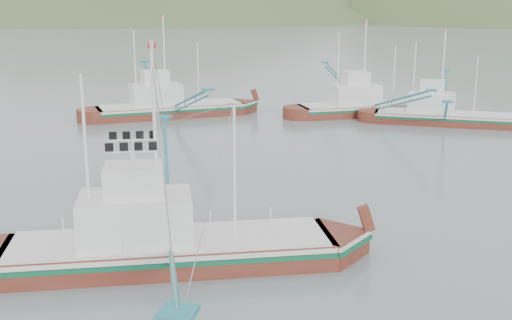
% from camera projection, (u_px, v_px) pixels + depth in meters
% --- Properties ---
extents(ground, '(1200.00, 1200.00, 0.00)m').
position_uv_depth(ground, '(231.00, 249.00, 32.53)').
color(ground, slate).
rests_on(ground, ground).
extents(main_boat, '(15.95, 27.01, 11.36)m').
position_uv_depth(main_boat, '(166.00, 219.00, 30.05)').
color(main_boat, '#5B2013').
rests_on(main_boat, ground).
extents(bg_boat_left, '(20.15, 25.92, 11.57)m').
position_uv_depth(bg_boat_left, '(169.00, 94.00, 69.27)').
color(bg_boat_left, '#5B2013').
rests_on(bg_boat_left, ground).
extents(bg_boat_right, '(14.13, 25.22, 10.21)m').
position_uv_depth(bg_boat_right, '(443.00, 111.00, 65.18)').
color(bg_boat_right, '#5B2013').
rests_on(bg_boat_right, ground).
extents(bg_boat_far, '(16.26, 25.86, 11.12)m').
position_uv_depth(bg_boat_far, '(367.00, 94.00, 70.11)').
color(bg_boat_far, '#5B2013').
rests_on(bg_boat_far, ground).
extents(headland_left, '(448.00, 308.00, 210.00)m').
position_uv_depth(headland_left, '(101.00, 21.00, 411.23)').
color(headland_left, '#455D30').
rests_on(headland_left, ground).
extents(ridge_distant, '(960.00, 400.00, 240.00)m').
position_uv_depth(ridge_distant, '(426.00, 15.00, 557.10)').
color(ridge_distant, slate).
rests_on(ridge_distant, ground).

